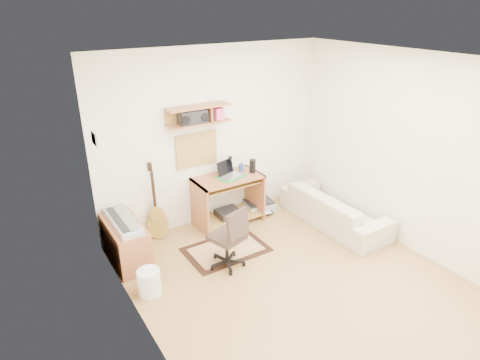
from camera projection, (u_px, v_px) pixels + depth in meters
floor at (297, 283)px, 4.99m from camera, size 3.60×4.00×0.01m
ceiling at (312, 61)px, 3.95m from camera, size 3.60×4.00×0.01m
back_wall at (214, 137)px, 6.02m from camera, size 3.60×0.01×2.60m
left_wall at (144, 230)px, 3.59m from camera, size 0.01×4.00×2.60m
right_wall at (410, 154)px, 5.35m from camera, size 0.01×4.00×2.60m
wall_shelf at (198, 115)px, 5.62m from camera, size 0.90×0.25×0.26m
cork_board at (197, 149)px, 5.91m from camera, size 0.64×0.03×0.49m
wall_photo at (94, 139)px, 4.59m from camera, size 0.02×0.20×0.15m
desk at (228, 200)px, 6.21m from camera, size 1.00×0.55×0.75m
laptop at (231, 169)px, 6.01m from camera, size 0.39×0.39×0.24m
speaker at (253, 166)px, 6.18m from camera, size 0.09×0.09×0.21m
desk_lamp at (231, 163)px, 6.18m from camera, size 0.09×0.09×0.27m
pencil_cup at (241, 167)px, 6.26m from camera, size 0.08×0.08×0.11m
boombox at (193, 117)px, 5.58m from camera, size 0.38×0.18×0.20m
rug at (226, 249)px, 5.63m from camera, size 1.09×0.73×0.01m
task_chair at (227, 237)px, 5.14m from camera, size 0.54×0.54×0.85m
cabinet at (126, 242)px, 5.31m from camera, size 0.40×0.90×0.55m
music_keyboard at (123, 221)px, 5.18m from camera, size 0.27×0.85×0.07m
guitar at (156, 202)px, 5.71m from camera, size 0.35×0.30×1.13m
waste_basket at (149, 282)px, 4.74m from camera, size 0.27×0.27×0.32m
printer at (259, 206)px, 6.67m from camera, size 0.48×0.39×0.17m
sofa at (335, 203)px, 6.16m from camera, size 0.52×1.77×0.69m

